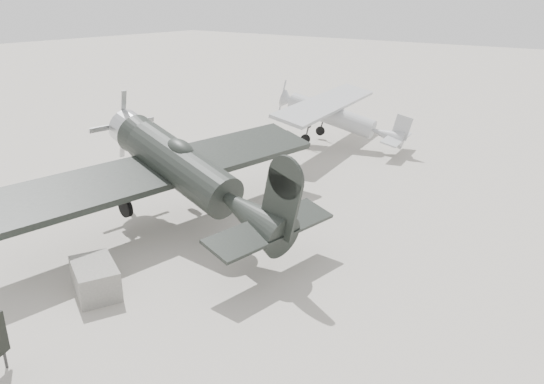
{
  "coord_description": "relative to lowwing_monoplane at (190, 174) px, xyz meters",
  "views": [
    {
      "loc": [
        11.86,
        -9.8,
        7.84
      ],
      "look_at": [
        1.57,
        3.64,
        1.5
      ],
      "focal_mm": 35.0,
      "sensor_mm": 36.0,
      "label": 1
    }
  ],
  "objects": [
    {
      "name": "lowwing_monoplane",
      "position": [
        0.0,
        0.0,
        0.0
      ],
      "size": [
        9.17,
        12.82,
        4.12
      ],
      "rotation": [
        0.0,
        0.24,
        -0.12
      ],
      "color": "black",
      "rests_on": "ground"
    },
    {
      "name": "highwing_monoplane",
      "position": [
        -1.93,
        12.76,
        -0.34
      ],
      "size": [
        7.43,
        10.42,
        2.94
      ],
      "rotation": [
        0.0,
        0.23,
        0.17
      ],
      "color": "#9C9EA1",
      "rests_on": "ground"
    },
    {
      "name": "ground",
      "position": [
        0.57,
        -1.91,
        -2.18
      ],
      "size": [
        160.0,
        160.0,
        0.0
      ],
      "primitive_type": "plane",
      "color": "gray",
      "rests_on": "ground"
    },
    {
      "name": "equipment_block",
      "position": [
        0.67,
        -4.44,
        -1.75
      ],
      "size": [
        2.03,
        1.7,
        0.87
      ],
      "primitive_type": "cube",
      "rotation": [
        0.0,
        0.0,
        -0.42
      ],
      "color": "slate",
      "rests_on": "ground"
    }
  ]
}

